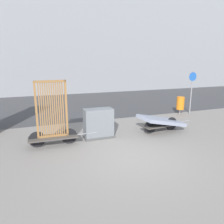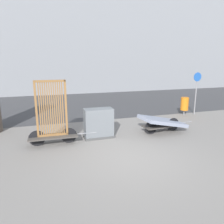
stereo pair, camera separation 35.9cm
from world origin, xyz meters
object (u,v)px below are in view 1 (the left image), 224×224
(bike_cart_with_bedframe, at_px, (53,123))
(utility_cabinet, at_px, (99,124))
(bike_cart_with_mattress, at_px, (161,121))
(trash_bin, at_px, (180,103))
(sign_post, at_px, (192,87))

(bike_cart_with_bedframe, distance_m, utility_cabinet, 1.70)
(bike_cart_with_mattress, distance_m, trash_bin, 3.40)
(bike_cart_with_bedframe, distance_m, trash_bin, 7.19)
(trash_bin, height_order, sign_post, sign_post)
(bike_cart_with_bedframe, height_order, utility_cabinet, bike_cart_with_bedframe)
(utility_cabinet, bearing_deg, trash_bin, 20.94)
(bike_cart_with_mattress, distance_m, utility_cabinet, 2.60)
(bike_cart_with_bedframe, bearing_deg, bike_cart_with_mattress, 1.48)
(bike_cart_with_mattress, xyz_separation_m, trash_bin, (2.59, 2.19, 0.17))
(bike_cart_with_mattress, bearing_deg, sign_post, 28.80)
(bike_cart_with_mattress, bearing_deg, trash_bin, 35.07)
(bike_cart_with_bedframe, xyz_separation_m, sign_post, (7.50, 2.19, 0.64))
(sign_post, bearing_deg, trash_bin, 179.40)
(bike_cart_with_bedframe, xyz_separation_m, utility_cabinet, (1.67, 0.21, -0.29))
(bike_cart_with_bedframe, bearing_deg, trash_bin, 19.24)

